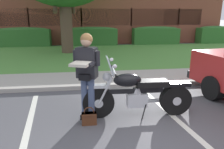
{
  "coord_description": "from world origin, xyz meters",
  "views": [
    {
      "loc": [
        -1.26,
        -3.06,
        2.04
      ],
      "look_at": [
        -0.71,
        1.15,
        0.85
      ],
      "focal_mm": 34.67,
      "sensor_mm": 36.0,
      "label": 1
    }
  ],
  "objects_px": {
    "hedge_right": "(215,34)",
    "handbag": "(89,117)",
    "motorcycle": "(142,93)",
    "rider_person": "(87,70)",
    "hedge_center_left": "(92,36)",
    "hedge_left": "(23,37)",
    "brick_building": "(82,17)",
    "hedge_center_right": "(156,35)"
  },
  "relations": [
    {
      "from": "rider_person",
      "to": "hedge_left",
      "type": "relative_size",
      "value": 0.51
    },
    {
      "from": "motorcycle",
      "to": "handbag",
      "type": "distance_m",
      "value": 1.16
    },
    {
      "from": "hedge_left",
      "to": "brick_building",
      "type": "relative_size",
      "value": 0.17
    },
    {
      "from": "handbag",
      "to": "hedge_center_right",
      "type": "xyz_separation_m",
      "value": [
        4.85,
        10.75,
        0.51
      ]
    },
    {
      "from": "rider_person",
      "to": "hedge_left",
      "type": "bearing_deg",
      "value": 110.17
    },
    {
      "from": "handbag",
      "to": "hedge_center_right",
      "type": "relative_size",
      "value": 0.11
    },
    {
      "from": "hedge_left",
      "to": "hedge_center_left",
      "type": "distance_m",
      "value": 4.36
    },
    {
      "from": "rider_person",
      "to": "hedge_center_left",
      "type": "height_order",
      "value": "rider_person"
    },
    {
      "from": "motorcycle",
      "to": "brick_building",
      "type": "relative_size",
      "value": 0.11
    },
    {
      "from": "motorcycle",
      "to": "brick_building",
      "type": "bearing_deg",
      "value": 94.23
    },
    {
      "from": "motorcycle",
      "to": "brick_building",
      "type": "distance_m",
      "value": 16.94
    },
    {
      "from": "motorcycle",
      "to": "hedge_center_right",
      "type": "relative_size",
      "value": 0.71
    },
    {
      "from": "handbag",
      "to": "hedge_right",
      "type": "distance_m",
      "value": 14.17
    },
    {
      "from": "handbag",
      "to": "hedge_center_left",
      "type": "distance_m",
      "value": 10.77
    },
    {
      "from": "motorcycle",
      "to": "hedge_left",
      "type": "bearing_deg",
      "value": 115.26
    },
    {
      "from": "hedge_center_left",
      "to": "hedge_left",
      "type": "bearing_deg",
      "value": -180.0
    },
    {
      "from": "rider_person",
      "to": "hedge_right",
      "type": "height_order",
      "value": "rider_person"
    },
    {
      "from": "hedge_center_left",
      "to": "brick_building",
      "type": "distance_m",
      "value": 6.49
    },
    {
      "from": "hedge_center_right",
      "to": "brick_building",
      "type": "bearing_deg",
      "value": 128.28
    },
    {
      "from": "motorcycle",
      "to": "hedge_right",
      "type": "relative_size",
      "value": 0.92
    },
    {
      "from": "hedge_left",
      "to": "brick_building",
      "type": "xyz_separation_m",
      "value": [
        3.71,
        6.35,
        1.12
      ]
    },
    {
      "from": "rider_person",
      "to": "hedge_left",
      "type": "distance_m",
      "value": 11.18
    },
    {
      "from": "hedge_left",
      "to": "brick_building",
      "type": "distance_m",
      "value": 7.44
    },
    {
      "from": "hedge_left",
      "to": "hedge_center_left",
      "type": "height_order",
      "value": "same"
    },
    {
      "from": "handbag",
      "to": "hedge_left",
      "type": "xyz_separation_m",
      "value": [
        -3.87,
        10.75,
        0.51
      ]
    },
    {
      "from": "hedge_center_left",
      "to": "motorcycle",
      "type": "bearing_deg",
      "value": -86.78
    },
    {
      "from": "handbag",
      "to": "hedge_right",
      "type": "xyz_separation_m",
      "value": [
        9.21,
        10.75,
        0.51
      ]
    },
    {
      "from": "hedge_right",
      "to": "brick_building",
      "type": "relative_size",
      "value": 0.12
    },
    {
      "from": "hedge_left",
      "to": "rider_person",
      "type": "bearing_deg",
      "value": -69.83
    },
    {
      "from": "hedge_center_left",
      "to": "brick_building",
      "type": "xyz_separation_m",
      "value": [
        -0.65,
        6.35,
        1.12
      ]
    },
    {
      "from": "hedge_right",
      "to": "hedge_center_right",
      "type": "bearing_deg",
      "value": 180.0
    },
    {
      "from": "motorcycle",
      "to": "hedge_right",
      "type": "distance_m",
      "value": 13.28
    },
    {
      "from": "brick_building",
      "to": "handbag",
      "type": "bearing_deg",
      "value": -89.45
    },
    {
      "from": "hedge_right",
      "to": "handbag",
      "type": "bearing_deg",
      "value": -130.59
    },
    {
      "from": "hedge_center_left",
      "to": "brick_building",
      "type": "bearing_deg",
      "value": 95.88
    },
    {
      "from": "hedge_center_right",
      "to": "hedge_center_left",
      "type": "bearing_deg",
      "value": 180.0
    },
    {
      "from": "brick_building",
      "to": "hedge_right",
      "type": "bearing_deg",
      "value": -34.13
    },
    {
      "from": "handbag",
      "to": "hedge_left",
      "type": "bearing_deg",
      "value": 109.8
    },
    {
      "from": "hedge_right",
      "to": "brick_building",
      "type": "bearing_deg",
      "value": 145.87
    },
    {
      "from": "motorcycle",
      "to": "handbag",
      "type": "xyz_separation_m",
      "value": [
        -1.08,
        -0.26,
        -0.34
      ]
    },
    {
      "from": "rider_person",
      "to": "hedge_right",
      "type": "relative_size",
      "value": 0.7
    },
    {
      "from": "motorcycle",
      "to": "rider_person",
      "type": "bearing_deg",
      "value": 179.88
    }
  ]
}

